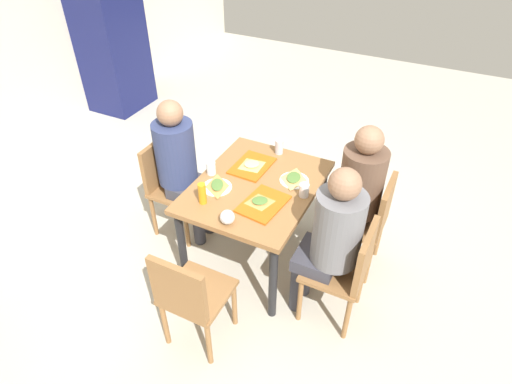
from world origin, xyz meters
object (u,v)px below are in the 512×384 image
at_px(chair_near_left, 347,268).
at_px(chair_far_side, 169,181).
at_px(person_far_side, 180,161).
at_px(paper_plate_center, 217,187).
at_px(pizza_slice_a, 260,201).
at_px(pizza_slice_c, 217,185).
at_px(plastic_cup_a, 211,168).
at_px(person_in_brown_jacket, 355,188).
at_px(paper_plate_near_edge, 294,180).
at_px(chair_left_end, 190,295).
at_px(condiment_bottle, 202,194).
at_px(chair_near_right, 369,219).
at_px(drink_fridge, 110,34).
at_px(tray_red_far, 252,166).
at_px(plastic_cup_b, 304,190).
at_px(pizza_slice_b, 252,165).
at_px(person_in_red, 331,234).
at_px(soda_can, 279,147).
at_px(tray_red_near, 263,204).
at_px(main_table, 256,194).
at_px(foil_bundle, 227,217).
at_px(pizza_slice_d, 294,178).

bearing_deg(chair_near_left, chair_far_side, 80.42).
xyz_separation_m(person_far_side, paper_plate_center, (-0.17, -0.44, -0.00)).
height_order(chair_far_side, pizza_slice_a, chair_far_side).
xyz_separation_m(pizza_slice_c, plastic_cup_a, (0.13, 0.13, 0.03)).
distance_m(person_in_brown_jacket, paper_plate_near_edge, 0.45).
bearing_deg(chair_left_end, condiment_bottle, 22.45).
bearing_deg(chair_near_right, chair_far_side, 99.58).
bearing_deg(drink_fridge, chair_near_right, -111.45).
bearing_deg(chair_far_side, tray_red_far, -74.31).
xyz_separation_m(person_in_brown_jacket, plastic_cup_a, (-0.30, 1.05, 0.04)).
bearing_deg(plastic_cup_b, paper_plate_near_edge, 43.32).
distance_m(chair_near_right, condiment_bottle, 1.27).
xyz_separation_m(chair_near_left, paper_plate_center, (0.11, 1.06, 0.24)).
distance_m(chair_far_side, pizza_slice_b, 0.76).
xyz_separation_m(chair_near_left, person_in_red, (0.00, 0.14, 0.25)).
bearing_deg(person_in_brown_jacket, pizza_slice_b, 96.38).
bearing_deg(soda_can, person_in_brown_jacket, -105.44).
height_order(chair_near_right, pizza_slice_c, chair_near_right).
distance_m(tray_red_near, pizza_slice_b, 0.47).
relative_size(main_table, tray_red_far, 3.06).
xyz_separation_m(tray_red_near, pizza_slice_b, (0.38, 0.28, 0.02)).
height_order(paper_plate_center, paper_plate_near_edge, same).
relative_size(chair_far_side, pizza_slice_a, 4.02).
bearing_deg(pizza_slice_c, plastic_cup_b, -73.00).
height_order(chair_left_end, pizza_slice_b, chair_left_end).
xyz_separation_m(chair_near_left, chair_near_right, (0.55, 0.00, 0.00)).
xyz_separation_m(plastic_cup_a, foil_bundle, (-0.44, -0.39, 0.00)).
relative_size(person_in_brown_jacket, condiment_bottle, 7.86).
distance_m(chair_near_right, pizza_slice_b, 0.99).
xyz_separation_m(main_table, tray_red_near, (-0.19, -0.15, 0.10)).
xyz_separation_m(person_in_red, pizza_slice_b, (0.46, 0.81, 0.02)).
relative_size(person_in_red, drink_fridge, 0.66).
relative_size(pizza_slice_a, condiment_bottle, 1.32).
relative_size(person_in_red, paper_plate_center, 5.72).
xyz_separation_m(pizza_slice_c, soda_can, (0.63, -0.22, 0.04)).
height_order(pizza_slice_a, pizza_slice_b, same).
bearing_deg(pizza_slice_b, person_far_side, 108.69).
height_order(paper_plate_near_edge, pizza_slice_a, pizza_slice_a).
relative_size(main_table, pizza_slice_a, 5.23).
xyz_separation_m(chair_near_left, pizza_slice_b, (0.46, 0.95, 0.27)).
relative_size(person_in_red, foil_bundle, 12.58).
distance_m(paper_plate_center, paper_plate_near_edge, 0.58).
bearing_deg(pizza_slice_b, soda_can, -20.64).
relative_size(chair_left_end, plastic_cup_a, 8.48).
height_order(paper_plate_near_edge, drink_fridge, drink_fridge).
bearing_deg(chair_left_end, foil_bundle, -2.66).
relative_size(person_in_red, pizza_slice_c, 4.94).
distance_m(pizza_slice_d, drink_fridge, 3.45).
bearing_deg(plastic_cup_a, person_in_red, -103.35).
xyz_separation_m(chair_far_side, plastic_cup_b, (0.03, -1.19, 0.29)).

